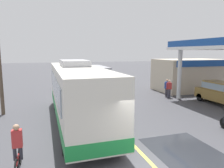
% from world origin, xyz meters
% --- Properties ---
extents(ground, '(120.00, 120.00, 0.00)m').
position_xyz_m(ground, '(0.00, 20.00, 0.00)').
color(ground, '#424247').
extents(lane_divider_stripe, '(0.16, 50.00, 0.01)m').
position_xyz_m(lane_divider_stripe, '(0.00, 15.00, 0.00)').
color(lane_divider_stripe, '#D8CC4C').
rests_on(lane_divider_stripe, ground).
extents(wet_puddle_patch, '(2.79, 3.65, 0.01)m').
position_xyz_m(wet_puddle_patch, '(1.87, 0.85, 0.00)').
color(wet_puddle_patch, '#26282D').
rests_on(wet_puddle_patch, ground).
extents(coach_bus_main, '(2.60, 11.04, 3.69)m').
position_xyz_m(coach_bus_main, '(-1.91, 6.08, 1.72)').
color(coach_bus_main, silver).
rests_on(coach_bus_main, ground).
extents(gas_station_roadside, '(9.10, 11.95, 5.10)m').
position_xyz_m(gas_station_roadside, '(11.37, 11.18, 2.63)').
color(gas_station_roadside, '#194799').
rests_on(gas_station_roadside, ground).
extents(car_at_pump, '(1.70, 4.20, 1.82)m').
position_xyz_m(car_at_pump, '(9.77, 7.11, 1.01)').
color(car_at_pump, olive).
rests_on(car_at_pump, ground).
extents(minibus_opposing_lane, '(2.04, 6.13, 2.44)m').
position_xyz_m(minibus_opposing_lane, '(2.40, 19.03, 1.47)').
color(minibus_opposing_lane, '#A5A5AD').
rests_on(minibus_opposing_lane, ground).
extents(cyclist_on_shoulder, '(0.34, 1.82, 1.72)m').
position_xyz_m(cyclist_on_shoulder, '(-4.73, 1.47, 0.78)').
color(cyclist_on_shoulder, black).
rests_on(cyclist_on_shoulder, ground).
extents(pedestrian_near_pump, '(0.55, 0.22, 1.66)m').
position_xyz_m(pedestrian_near_pump, '(7.11, 10.36, 0.93)').
color(pedestrian_near_pump, '#33333F').
rests_on(pedestrian_near_pump, ground).
extents(pedestrian_by_shop, '(0.55, 0.22, 1.66)m').
position_xyz_m(pedestrian_by_shop, '(7.24, 10.91, 0.93)').
color(pedestrian_by_shop, '#33333F').
rests_on(pedestrian_by_shop, ground).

